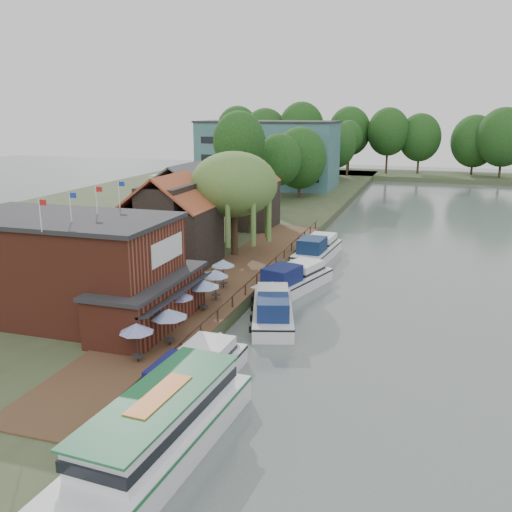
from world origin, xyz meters
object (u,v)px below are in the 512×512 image
(umbrella_3, at_px, (203,295))
(cruiser_0, at_px, (194,370))
(pub, at_px, (89,269))
(willow, at_px, (234,204))
(umbrella_4, at_px, (216,285))
(cottage_a, at_px, (171,220))
(cottage_c, at_px, (246,193))
(umbrella_2, at_px, (178,307))
(hotel_block, at_px, (268,154))
(cruiser_2, at_px, (294,276))
(umbrella_0, at_px, (137,343))
(cottage_b, at_px, (186,203))
(umbrella_5, at_px, (223,274))
(swan, at_px, (198,421))
(cruiser_1, at_px, (273,306))
(tour_boat, at_px, (153,432))
(cruiser_3, at_px, (317,246))
(umbrella_1, at_px, (169,327))

(umbrella_3, height_order, cruiser_0, umbrella_3)
(pub, xyz_separation_m, willow, (3.50, 20.00, 1.56))
(umbrella_3, bearing_deg, umbrella_4, 92.01)
(pub, height_order, cottage_a, cottage_a)
(cottage_c, distance_m, umbrella_2, 33.95)
(hotel_block, distance_m, cruiser_2, 60.70)
(pub, distance_m, umbrella_0, 8.96)
(umbrella_4, distance_m, cruiser_2, 8.67)
(cottage_a, distance_m, umbrella_4, 12.09)
(cottage_b, xyz_separation_m, umbrella_5, (10.34, -15.66, -2.96))
(cottage_b, height_order, cruiser_0, cottage_b)
(cottage_c, bearing_deg, swan, -74.48)
(pub, bearing_deg, cruiser_1, 26.86)
(hotel_block, relative_size, umbrella_5, 10.69)
(cruiser_1, bearing_deg, cottage_b, 112.83)
(cottage_a, bearing_deg, hotel_block, 97.13)
(cruiser_2, bearing_deg, umbrella_5, -121.45)
(cruiser_0, distance_m, cruiser_1, 11.77)
(cottage_b, relative_size, swan, 21.82)
(hotel_block, height_order, umbrella_3, hotel_block)
(cottage_b, xyz_separation_m, umbrella_4, (10.87, -18.69, -2.96))
(pub, relative_size, cruiser_2, 1.92)
(pub, bearing_deg, tour_boat, -48.14)
(cottage_a, height_order, cruiser_3, cottage_a)
(cruiser_2, height_order, tour_boat, tour_boat)
(umbrella_1, xyz_separation_m, cruiser_1, (4.23, 8.63, -1.06))
(cruiser_3, bearing_deg, cruiser_0, -86.92)
(willow, relative_size, umbrella_5, 4.39)
(hotel_block, xyz_separation_m, cruiser_3, (18.98, -45.95, -5.84))
(umbrella_4, height_order, cruiser_2, umbrella_4)
(umbrella_4, bearing_deg, cruiser_0, -74.03)
(hotel_block, xyz_separation_m, tour_boat, (19.33, -83.65, -5.61))
(cruiser_2, height_order, cruiser_3, cruiser_3)
(cruiser_3, bearing_deg, cottage_a, -135.76)
(umbrella_1, bearing_deg, umbrella_0, -103.94)
(willow, bearing_deg, cottage_a, -131.99)
(cottage_a, xyz_separation_m, umbrella_3, (7.97, -11.41, -2.96))
(umbrella_4, xyz_separation_m, cruiser_1, (4.71, -0.45, -1.06))
(swan, bearing_deg, tour_boat, -100.26)
(cruiser_1, relative_size, swan, 22.99)
(umbrella_3, relative_size, cruiser_3, 0.23)
(umbrella_4, height_order, cruiser_0, umbrella_4)
(cottage_a, height_order, umbrella_3, cottage_a)
(umbrella_1, height_order, umbrella_2, same)
(umbrella_4, bearing_deg, willow, 103.83)
(umbrella_0, relative_size, swan, 5.40)
(cruiser_2, distance_m, cruiser_3, 11.32)
(willow, xyz_separation_m, cruiser_1, (8.08, -14.14, -4.98))
(cottage_a, height_order, cottage_c, same)
(cottage_b, xyz_separation_m, cruiser_0, (14.35, -30.85, -3.97))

